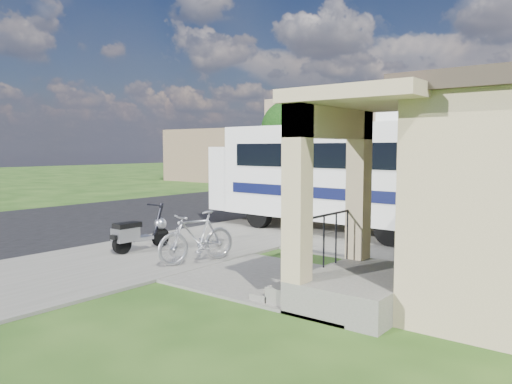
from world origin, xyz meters
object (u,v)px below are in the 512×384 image
Objects in this scene: bicycle at (197,240)px; garden_hose at (324,278)px; shrub at (459,202)px; scooter at (138,233)px; van at (353,174)px; motorhome at (336,172)px; pickup_truck at (305,180)px.

bicycle is 4.11× the size of garden_hose.
shrub is 1.73× the size of scooter.
shrub is 5.47m from bicycle.
scooter is at bearing -82.67° from van.
scooter is 0.26× the size of van.
shrub is at bearing -63.46° from van.
motorhome is 1.32× the size of van.
motorhome is at bearing 129.32° from pickup_truck.
shrub is at bearing 21.88° from scooter.
pickup_truck is at bearing 130.04° from motorhome.
van is (-7.17, 15.18, -0.89)m from motorhome.
motorhome is at bearing 117.18° from garden_hose.
scooter is 15.07m from pickup_truck.
bicycle is at bearing -77.60° from van.
pickup_truck is at bearing 107.57° from scooter.
garden_hose is (9.88, -20.46, -0.82)m from van.
pickup_truck is (-6.38, 14.42, 0.33)m from bicycle.
shrub is at bearing 135.35° from pickup_truck.
shrub is 7.27m from scooter.
van is at bearing -82.87° from pickup_truck.
pickup_truck reaches higher than scooter.
pickup_truck reaches higher than garden_hose.
pickup_truck reaches higher than bicycle.
motorhome is 5.86m from bicycle.
scooter is 4.97m from garden_hose.
van is at bearing 103.99° from scooter.
motorhome reaches higher than van.
bicycle is at bearing -171.47° from garden_hose.
shrub is 1.56× the size of bicycle.
garden_hose is at bearing -59.98° from motorhome.
shrub reaches higher than van.
van reaches higher than garden_hose.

